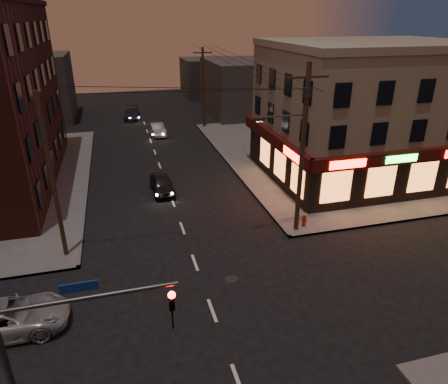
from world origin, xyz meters
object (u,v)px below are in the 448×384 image
object	(u,v)px
sedan_near	(162,184)
fire_hydrant	(304,220)
suv_cross	(4,318)
sedan_far	(132,113)
sedan_mid	(158,129)

from	to	relation	value
sedan_near	fire_hydrant	distance (m)	11.26
suv_cross	sedan_far	distance (m)	38.54
sedan_near	sedan_mid	size ratio (longest dim) A/B	0.98
suv_cross	sedan_mid	distance (m)	30.63
sedan_near	fire_hydrant	size ratio (longest dim) A/B	4.87
sedan_near	sedan_far	xyz separation A→B (m)	(-0.82, 24.81, 0.02)
sedan_near	sedan_mid	distance (m)	16.09
sedan_mid	fire_hydrant	size ratio (longest dim) A/B	4.97
sedan_near	sedan_far	bearing A→B (deg)	89.95
sedan_mid	sedan_far	world-z (taller)	sedan_far
sedan_mid	sedan_near	bearing A→B (deg)	-100.13
suv_cross	sedan_mid	bearing A→B (deg)	-20.17
suv_cross	fire_hydrant	world-z (taller)	suv_cross
suv_cross	sedan_far	size ratio (longest dim) A/B	1.09
sedan_far	fire_hydrant	world-z (taller)	sedan_far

